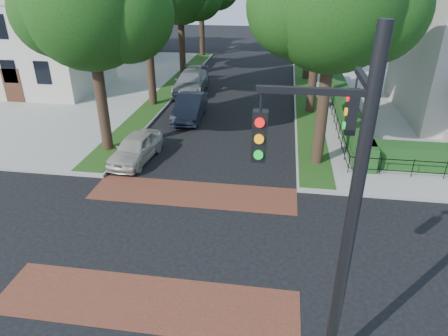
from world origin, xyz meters
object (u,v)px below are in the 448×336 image
Objects in this scene: parked_car_front at (136,148)px; parked_car_middle at (190,107)px; parked_car_rear at (191,82)px; traffic_signal at (342,200)px.

parked_car_front is 6.74m from parked_car_middle.
parked_car_rear is at bearing 95.70° from parked_car_front.
parked_car_middle is 0.83× the size of parked_car_rear.
traffic_signal is 14.12m from parked_car_front.
traffic_signal is at bearing -45.49° from parked_car_front.
traffic_signal reaches higher than parked_car_rear.
parked_car_rear is at bearing 110.05° from traffic_signal.
traffic_signal is 1.70× the size of parked_car_middle.
parked_car_middle is at bearing -80.03° from parked_car_rear.
parked_car_middle is 6.22m from parked_car_rear.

